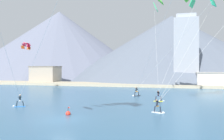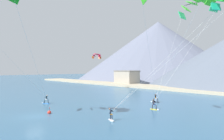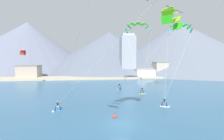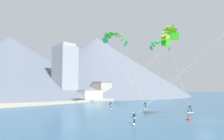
# 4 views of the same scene
# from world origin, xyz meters

# --- Properties ---
(ground_plane) EXTENTS (400.00, 400.00, 0.00)m
(ground_plane) POSITION_xyz_m (0.00, 0.00, 0.00)
(ground_plane) COLOR #336084
(kitesurfer_near_lead) EXTENTS (1.73, 1.16, 1.67)m
(kitesurfer_near_lead) POSITION_xyz_m (9.13, 6.10, 0.47)
(kitesurfer_near_lead) COLOR white
(kitesurfer_near_lead) RESTS_ON ground
(kitesurfer_near_trail) EXTENTS (1.54, 1.49, 1.75)m
(kitesurfer_near_trail) POSITION_xyz_m (3.52, 22.70, 0.54)
(kitesurfer_near_trail) COLOR black
(kitesurfer_near_trail) RESTS_ON ground
(kitesurfer_mid_center) EXTENTS (1.70, 1.22, 1.71)m
(kitesurfer_mid_center) POSITION_xyz_m (-9.54, 6.02, 0.49)
(kitesurfer_mid_center) COLOR #337FDB
(kitesurfer_mid_center) RESTS_ON ground
(kitesurfer_far_left) EXTENTS (1.76, 0.69, 1.77)m
(kitesurfer_far_left) POSITION_xyz_m (8.40, 16.28, 0.55)
(kitesurfer_far_left) COLOR yellow
(kitesurfer_far_left) RESTS_ON ground
(parafoil_kite_near_lead) EXTENTS (12.34, 14.11, 16.23)m
(parafoil_kite_near_lead) POSITION_xyz_m (18.57, 18.11, 16.43)
(parafoil_kite_near_lead) COLOR #17AA82
(parafoil_kite_near_trail) EXTENTS (13.28, 13.41, 17.89)m
(parafoil_kite_near_trail) POSITION_xyz_m (13.41, 12.93, 17.71)
(parafoil_kite_near_trail) COLOR #2FC918
(parafoil_kite_far_left) EXTENTS (8.01, 12.16, 18.50)m
(parafoil_kite_far_left) POSITION_xyz_m (10.22, 27.06, 18.55)
(parafoil_kite_far_left) COLOR #27C971
(parafoil_kite_distant_high_outer) EXTENTS (2.09, 3.83, 1.70)m
(parafoil_kite_distant_high_outer) POSITION_xyz_m (-25.17, 30.89, 10.86)
(parafoil_kite_distant_high_outer) COLOR #C54113
(race_marker_buoy) EXTENTS (0.56, 0.56, 1.02)m
(race_marker_buoy) POSITION_xyz_m (-0.50, 2.34, 0.16)
(race_marker_buoy) COLOR red
(race_marker_buoy) RESTS_ON ground
(shoreline_strip) EXTENTS (180.00, 10.00, 0.70)m
(shoreline_strip) POSITION_xyz_m (0.00, 48.54, 0.35)
(shoreline_strip) COLOR #BCAD8E
(shoreline_strip) RESTS_ON ground
(shore_building_harbour_front) EXTENTS (9.14, 6.57, 5.86)m
(shore_building_harbour_front) POSITION_xyz_m (-32.33, 52.19, 2.94)
(shore_building_harbour_front) COLOR #A89E8E
(shore_building_harbour_front) RESTS_ON ground
(shore_building_promenade_mid) EXTENTS (8.88, 7.14, 4.08)m
(shore_building_promenade_mid) POSITION_xyz_m (20.17, 49.95, 2.05)
(shore_building_promenade_mid) COLOR silver
(shore_building_promenade_mid) RESTS_ON ground
(shore_building_quay_east) EXTENTS (6.33, 5.64, 7.24)m
(shore_building_quay_east) POSITION_xyz_m (28.90, 51.46, 3.63)
(shore_building_quay_east) COLOR #B7AD9E
(shore_building_quay_east) RESTS_ON ground
(highrise_tower) EXTENTS (7.00, 7.00, 21.05)m
(highrise_tower) POSITION_xyz_m (13.16, 54.82, 10.32)
(highrise_tower) COLOR #999EA8
(highrise_tower) RESTS_ON ground
(mountain_peak_west_ridge) EXTENTS (95.52, 95.52, 28.72)m
(mountain_peak_west_ridge) POSITION_xyz_m (7.81, 92.13, 14.36)
(mountain_peak_west_ridge) COLOR slate
(mountain_peak_west_ridge) RESTS_ON ground
(mountain_peak_central_summit) EXTENTS (101.28, 101.28, 36.48)m
(mountain_peak_central_summit) POSITION_xyz_m (-53.02, 102.60, 18.24)
(mountain_peak_central_summit) COLOR slate
(mountain_peak_central_summit) RESTS_ON ground
(mountain_peak_east_shoulder) EXTENTS (113.20, 113.20, 36.45)m
(mountain_peak_east_shoulder) POSITION_xyz_m (60.14, 88.63, 18.22)
(mountain_peak_east_shoulder) COLOR slate
(mountain_peak_east_shoulder) RESTS_ON ground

